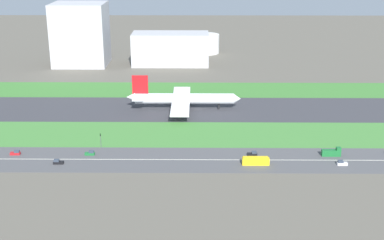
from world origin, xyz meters
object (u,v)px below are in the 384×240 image
Objects in this scene: car_3 at (342,163)px; hangar_building at (170,49)px; car_1 at (253,154)px; bus_0 at (256,161)px; truck_0 at (332,152)px; terminal_building at (81,34)px; airliner at (182,99)px; fuel_tank_west at (175,45)px; fuel_tank_centre at (206,44)px; car_0 at (58,162)px; car_2 at (90,153)px; traffic_light at (101,140)px; car_4 at (16,153)px.

hangar_building is at bearing -66.70° from car_3.
car_1 is 10.04m from bus_0.
truck_0 is 0.72× the size of bus_0.
terminal_building is at bearing 129.43° from truck_0.
fuel_tank_west is at bearing 93.59° from airliner.
fuel_tank_centre is at bearing 102.99° from truck_0.
car_0 is at bearing -173.29° from car_1.
fuel_tank_west is at bearing 87.84° from hangar_building.
car_2 is 73.88m from bus_0.
bus_0 is 72.04m from traffic_light.
bus_0 is at bearing -88.66° from car_1.
airliner is 14.77× the size of car_1.
terminal_building is at bearing -155.18° from fuel_tank_centre.
terminal_building is (-151.60, 192.00, 22.67)m from car_3.
traffic_light reaches higher than car_1.
traffic_light is 0.40× the size of fuel_tank_west.
car_3 is (1.94, -10.00, -0.75)m from truck_0.
airliner reaches higher than car_4.
car_1 is at bearing -63.56° from airliner.
car_2 and car_4 have the same top height.
fuel_tank_centre reaches higher than car_2.
car_0 is 1.00× the size of car_1.
car_1 is at bearing -88.66° from bus_0.
hangar_building reaches higher than bus_0.
traffic_light is (-104.72, 7.99, 2.62)m from truck_0.
car_1 is at bearing -75.97° from hangar_building.
car_1 is at bearing -79.08° from fuel_tank_west.
airliner is 76.13m from car_1.
hangar_building is 2.65× the size of fuel_tank_centre.
car_0 is 240.62m from fuel_tank_west.
fuel_tank_centre is (52.37, 219.01, 3.77)m from traffic_light.
terminal_building reaches higher than car_3.
terminal_building is (-41.45, 182.00, 22.67)m from car_2.
car_0 is at bearing -101.61° from hangar_building.
car_1 is (72.96, 0.00, 0.00)m from car_2.
airliner is at bearing 43.07° from car_4.
traffic_light is at bearing -120.73° from airliner.
car_3 is at bearing -47.69° from airliner.
fuel_tank_west is at bearing 83.31° from traffic_light.
traffic_light reaches higher than car_3.
hangar_building reaches higher than fuel_tank_centre.
car_4 is at bearing -24.84° from car_0.
hangar_building is at bearing 82.15° from traffic_light.
fuel_tank_centre reaches higher than car_0.
truck_0 is at bearing -70.80° from fuel_tank_west.
car_3 is at bearing -180.00° from car_0.
car_4 is (-72.75, -68.00, -5.31)m from airliner.
bus_0 is 237.71m from fuel_tank_centre.
car_2 is 228.95m from fuel_tank_west.
car_3 is 108.22m from traffic_light.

